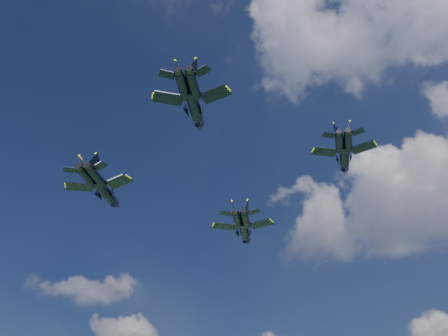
% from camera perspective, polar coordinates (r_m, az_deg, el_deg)
% --- Properties ---
extents(jet_lead, '(11.82, 16.11, 3.87)m').
position_cam_1_polar(jet_lead, '(116.20, 2.06, -6.35)').
color(jet_lead, black).
extents(jet_left, '(12.08, 16.68, 3.94)m').
position_cam_1_polar(jet_left, '(103.94, -12.00, -2.31)').
color(jet_left, black).
extents(jet_right, '(10.20, 14.12, 3.35)m').
position_cam_1_polar(jet_right, '(98.54, 12.12, 1.16)').
color(jet_right, black).
extents(jet_slot, '(10.81, 14.75, 3.54)m').
position_cam_1_polar(jet_slot, '(81.76, -3.02, 6.27)').
color(jet_slot, black).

